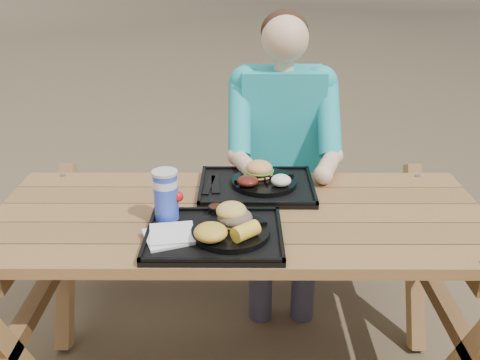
{
  "coord_description": "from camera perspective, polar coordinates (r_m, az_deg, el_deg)",
  "views": [
    {
      "loc": [
        0.01,
        -1.74,
        1.64
      ],
      "look_at": [
        0.0,
        0.0,
        0.88
      ],
      "focal_mm": 40.0,
      "sensor_mm": 36.0,
      "label": 1
    }
  ],
  "objects": [
    {
      "name": "sandwich",
      "position": [
        1.77,
        -0.55,
        -3.07
      ],
      "size": [
        0.11,
        0.11,
        0.11
      ],
      "primitive_type": null,
      "color": "#E0B34F",
      "rests_on": "plate_near"
    },
    {
      "name": "condiment_mustard",
      "position": [
        1.87,
        -1.01,
        -3.56
      ],
      "size": [
        0.05,
        0.05,
        0.03
      ],
      "primitive_type": "cylinder",
      "color": "gold",
      "rests_on": "tray_near"
    },
    {
      "name": "tray_near",
      "position": [
        1.78,
        -2.76,
        -6.01
      ],
      "size": [
        0.45,
        0.35,
        0.02
      ],
      "primitive_type": "cube",
      "color": "black",
      "rests_on": "picnic_table"
    },
    {
      "name": "corn_cob",
      "position": [
        1.7,
        0.6,
        -5.49
      ],
      "size": [
        0.12,
        0.12,
        0.05
      ],
      "primitive_type": null,
      "rotation": [
        0.0,
        0.0,
        0.71
      ],
      "color": "yellow",
      "rests_on": "plate_near"
    },
    {
      "name": "plate_near",
      "position": [
        1.77,
        -0.99,
        -5.54
      ],
      "size": [
        0.26,
        0.26,
        0.02
      ],
      "primitive_type": "cylinder",
      "color": "black",
      "rests_on": "tray_near"
    },
    {
      "name": "picnic_table",
      "position": [
        2.15,
        0.0,
        -12.41
      ],
      "size": [
        1.8,
        1.49,
        0.75
      ],
      "primitive_type": null,
      "color": "#999999",
      "rests_on": "ground"
    },
    {
      "name": "burger",
      "position": [
        2.14,
        2.08,
        1.64
      ],
      "size": [
        0.11,
        0.11,
        0.1
      ],
      "primitive_type": null,
      "color": "#F29D55",
      "rests_on": "plate_far"
    },
    {
      "name": "napkin_stack",
      "position": [
        1.76,
        -7.64,
        -5.9
      ],
      "size": [
        0.19,
        0.19,
        0.02
      ],
      "primitive_type": "cube",
      "rotation": [
        0.0,
        0.0,
        0.37
      ],
      "color": "white",
      "rests_on": "tray_near"
    },
    {
      "name": "soda_cup",
      "position": [
        1.85,
        -7.91,
        -1.75
      ],
      "size": [
        0.08,
        0.08,
        0.17
      ],
      "primitive_type": "cylinder",
      "color": "#1B36CD",
      "rests_on": "tray_near"
    },
    {
      "name": "cutlery_far",
      "position": [
        2.13,
        -2.64,
        -0.43
      ],
      "size": [
        0.04,
        0.18,
        0.01
      ],
      "primitive_type": "cube",
      "rotation": [
        0.0,
        0.0,
        0.06
      ],
      "color": "black",
      "rests_on": "tray_far"
    },
    {
      "name": "diner",
      "position": [
        2.61,
        4.35,
        1.08
      ],
      "size": [
        0.48,
        0.84,
        1.28
      ],
      "primitive_type": null,
      "color": "#1B9CC2",
      "rests_on": "ground"
    },
    {
      "name": "mac_cheese",
      "position": [
        1.69,
        -3.15,
        -5.59
      ],
      "size": [
        0.11,
        0.11,
        0.05
      ],
      "primitive_type": "ellipsoid",
      "color": "gold",
      "rests_on": "plate_near"
    },
    {
      "name": "baked_beans",
      "position": [
        2.06,
        0.82,
        -0.11
      ],
      "size": [
        0.08,
        0.08,
        0.04
      ],
      "primitive_type": "ellipsoid",
      "color": "#521710",
      "rests_on": "plate_far"
    },
    {
      "name": "potato_salad",
      "position": [
        2.07,
        4.39,
        -0.03
      ],
      "size": [
        0.08,
        0.08,
        0.04
      ],
      "primitive_type": "ellipsoid",
      "color": "white",
      "rests_on": "plate_far"
    },
    {
      "name": "plate_far",
      "position": [
        2.13,
        2.59,
        -0.21
      ],
      "size": [
        0.26,
        0.26,
        0.02
      ],
      "primitive_type": "cylinder",
      "color": "black",
      "rests_on": "tray_far"
    },
    {
      "name": "tray_far",
      "position": [
        2.13,
        1.79,
        -0.81
      ],
      "size": [
        0.45,
        0.35,
        0.02
      ],
      "primitive_type": "cube",
      "color": "black",
      "rests_on": "picnic_table"
    },
    {
      "name": "condiment_bbq",
      "position": [
        1.89,
        -2.56,
        -3.25
      ],
      "size": [
        0.06,
        0.06,
        0.03
      ],
      "primitive_type": "cylinder",
      "color": "black",
      "rests_on": "tray_near"
    }
  ]
}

